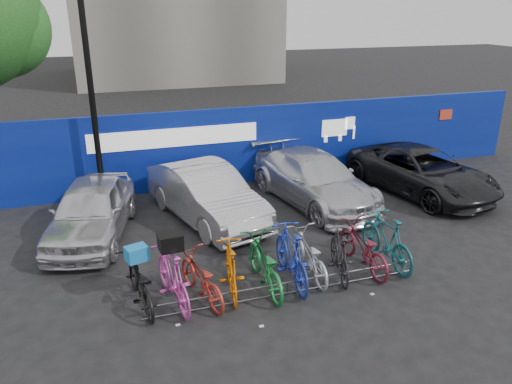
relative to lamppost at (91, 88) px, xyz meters
name	(u,v)px	position (x,y,z in m)	size (l,w,h in m)	color
ground	(276,280)	(3.20, -5.40, -3.27)	(100.00, 100.00, 0.00)	black
hoarding	(208,148)	(3.21, 0.60, -2.07)	(22.00, 0.18, 2.40)	navy
lamppost	(91,88)	(0.00, 0.00, 0.00)	(0.25, 0.50, 6.11)	black
bike_rack	(287,288)	(3.20, -6.00, -3.11)	(5.60, 0.03, 0.30)	#595B60
car_0	(91,210)	(-0.32, -2.07, -2.58)	(1.64, 4.06, 1.38)	silver
car_1	(206,194)	(2.54, -1.96, -2.55)	(1.52, 4.36, 1.44)	#B9B8BE
car_2	(314,179)	(5.72, -1.66, -2.58)	(1.95, 4.80, 1.39)	silver
car_3	(421,171)	(9.08, -1.96, -2.60)	(2.21, 4.80, 1.33)	black
bike_0	(139,283)	(0.46, -5.45, -2.79)	(0.64, 1.82, 0.96)	black
bike_1	(173,276)	(1.06, -5.56, -2.70)	(0.53, 1.89, 1.14)	#E54DBA
bike_2	(201,278)	(1.58, -5.61, -2.81)	(0.61, 1.76, 0.92)	#B23025
bike_3	(231,269)	(2.20, -5.56, -2.75)	(0.49, 1.74, 1.04)	orange
bike_4	(264,264)	(2.87, -5.59, -2.75)	(0.69, 1.98, 1.04)	#1B7C36
bike_5	(291,256)	(3.46, -5.55, -2.67)	(0.56, 1.99, 1.20)	#1E35AF
bike_6	(309,255)	(3.90, -5.41, -2.79)	(0.63, 1.82, 0.96)	#B3B4BB
bike_7	(340,254)	(4.50, -5.63, -2.77)	(0.47, 1.66, 1.00)	black
bike_8	(363,247)	(5.11, -5.50, -2.77)	(0.66, 1.91, 1.00)	maroon
bike_9	(387,240)	(5.69, -5.49, -2.69)	(0.54, 1.92, 1.16)	#165D66
cargo_crate	(137,254)	(0.46, -5.45, -2.18)	(0.38, 0.29, 0.27)	blue
cargo_topcase	(170,242)	(1.06, -5.56, -1.98)	(0.42, 0.38, 0.31)	black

